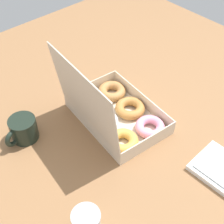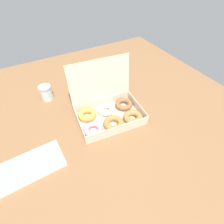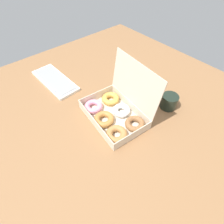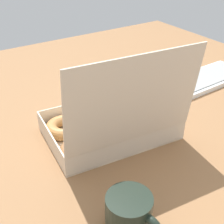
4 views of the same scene
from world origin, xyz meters
TOP-DOWN VIEW (x-y plane):
  - ground_plane at (0.00, 0.00)cm, footprint 180.00×180.00cm
  - donut_box at (4.18, -0.01)cm, footprint 39.10×32.48cm
  - coffee_mug at (18.80, 29.78)cm, footprint 9.46×13.02cm
  - glass_jar at (-22.92, 34.61)cm, footprint 7.92×7.92cm

SIDE VIEW (x-z plane):
  - ground_plane at x=0.00cm, z-range -2.00..0.00cm
  - donut_box at x=4.18cm, z-range -11.41..18.82cm
  - coffee_mug at x=18.80cm, z-range 0.11..8.75cm
  - glass_jar at x=-22.92cm, z-range 0.05..9.49cm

